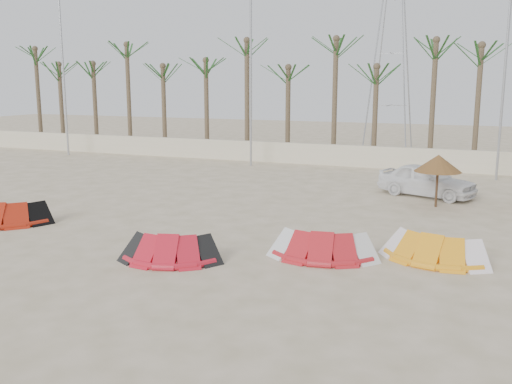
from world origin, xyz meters
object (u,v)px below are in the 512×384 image
at_px(kite_red_mid, 175,246).
at_px(car, 427,180).
at_px(kite_orange, 434,246).
at_px(kite_red_left, 5,211).
at_px(kite_red_right, 325,243).
at_px(parasol_left, 438,163).

height_order(kite_red_mid, car, car).
bearing_deg(kite_orange, kite_red_mid, -157.68).
height_order(kite_orange, car, car).
bearing_deg(kite_red_left, kite_red_right, 1.70).
bearing_deg(kite_orange, car, 96.89).
bearing_deg(kite_orange, kite_red_left, -175.14).
height_order(kite_orange, parasol_left, parasol_left).
bearing_deg(parasol_left, kite_red_mid, -122.00).
height_order(kite_red_left, parasol_left, parasol_left).
height_order(kite_red_right, kite_orange, same).
height_order(kite_red_mid, parasol_left, parasol_left).
bearing_deg(car, kite_red_mid, 174.47).
bearing_deg(car, kite_orange, -153.50).
height_order(kite_red_left, kite_red_right, same).
distance_m(parasol_left, car, 2.47).
xyz_separation_m(kite_red_mid, kite_red_right, (3.98, 1.95, 0.00)).
distance_m(kite_red_right, parasol_left, 8.81).
relative_size(kite_red_right, parasol_left, 1.50).
distance_m(kite_red_left, parasol_left, 16.96).
bearing_deg(kite_red_mid, parasol_left, 58.00).
xyz_separation_m(kite_red_right, kite_orange, (3.01, 0.92, -0.00)).
relative_size(kite_red_left, car, 0.94).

